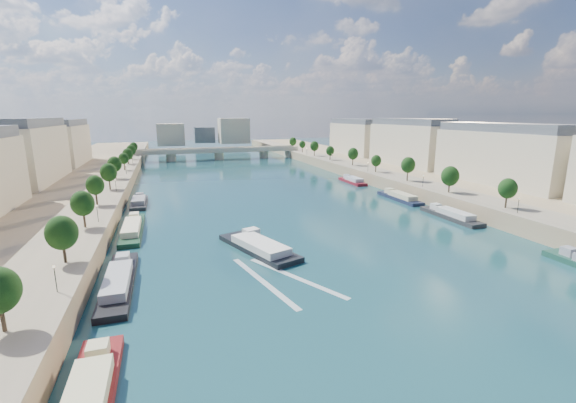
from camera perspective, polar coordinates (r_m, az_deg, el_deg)
ground at (r=139.04m, az=-2.35°, el=-0.01°), size 700.00×700.00×0.00m
quay_left at (r=138.56m, az=-32.42°, el=-1.02°), size 44.00×520.00×5.00m
quay_right at (r=171.86m, az=21.48°, el=2.44°), size 44.00×520.00×5.00m
pave_left at (r=134.92m, az=-26.40°, el=0.44°), size 14.00×520.00×0.10m
pave_right at (r=162.43m, az=17.43°, el=3.10°), size 14.00×520.00×0.10m
trees_left at (r=135.64m, az=-25.67°, el=2.91°), size 4.80×268.80×8.26m
trees_right at (r=168.76m, az=15.05°, el=5.46°), size 4.80×268.80×8.26m
lamps_left at (r=124.03m, az=-25.12°, el=0.87°), size 0.36×200.36×4.28m
lamps_right at (r=163.61m, az=15.20°, el=4.27°), size 0.36×200.36×4.28m
buildings_left at (r=151.63m, az=-36.71°, el=4.84°), size 16.00×226.00×23.20m
buildings_right at (r=187.60m, az=22.63°, el=7.45°), size 16.00×226.00×23.20m
skyline at (r=352.79m, az=-11.56°, el=9.96°), size 79.00×42.00×22.00m
bridge at (r=272.56m, az=-10.20°, el=7.21°), size 112.00×12.00×8.15m
tour_barge at (r=89.82m, az=-4.38°, el=-6.72°), size 15.23×25.90×3.58m
wake at (r=75.17m, az=-1.34°, el=-11.42°), size 16.33×25.61×0.04m
moored_barges_left at (r=78.97m, az=-23.74°, el=-10.69°), size 5.00×156.59×3.60m
moored_barges_right at (r=122.97m, az=24.49°, el=-2.49°), size 5.00×157.26×3.60m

